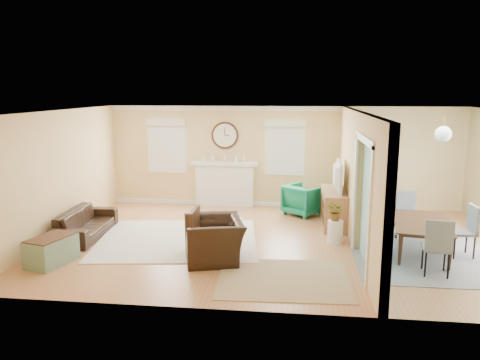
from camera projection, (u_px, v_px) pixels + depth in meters
name	position (u px, v px, depth m)	size (l,w,h in m)	color
floor	(278.00, 243.00, 9.35)	(9.00, 9.00, 0.00)	#B07243
wall_back	(283.00, 157.00, 12.02)	(9.00, 0.02, 2.60)	tan
wall_front	(271.00, 221.00, 6.17)	(9.00, 0.02, 2.60)	tan
wall_left	(60.00, 174.00, 9.61)	(0.02, 6.00, 2.60)	tan
ceiling	(280.00, 111.00, 8.85)	(9.00, 6.00, 0.02)	white
partition	(356.00, 175.00, 9.19)	(0.17, 6.00, 2.60)	tan
fireplace	(225.00, 183.00, 12.21)	(1.70, 0.30, 1.17)	white
wall_clock	(225.00, 135.00, 12.06)	(0.70, 0.07, 0.70)	#412417
window_left	(167.00, 142.00, 12.26)	(1.05, 0.13, 1.42)	white
window_right	(285.00, 144.00, 11.91)	(1.05, 0.13, 1.42)	white
pendant	(443.00, 134.00, 8.59)	(0.30, 0.30, 0.55)	gold
rug_cream	(178.00, 239.00, 9.53)	(3.16, 2.74, 0.02)	#EEE6CA
rug_jute	(284.00, 279.00, 7.53)	(2.11, 1.72, 0.01)	tan
rug_grey	(421.00, 253.00, 8.73)	(2.57, 3.21, 0.01)	slate
sofa	(86.00, 223.00, 9.71)	(1.92, 0.75, 0.56)	black
eames_chair	(214.00, 239.00, 8.35)	(1.16, 1.01, 0.75)	black
green_chair	(303.00, 200.00, 11.39)	(0.79, 0.81, 0.74)	#007A50
trunk	(51.00, 250.00, 8.16)	(0.72, 0.96, 0.49)	gray
credenza	(334.00, 208.00, 10.47)	(0.51, 1.49, 0.80)	#A47B52
tv	(334.00, 176.00, 10.33)	(1.14, 0.15, 0.66)	black
garden_stool	(335.00, 232.00, 9.31)	(0.31, 0.31, 0.45)	white
potted_plant	(336.00, 212.00, 9.24)	(0.33, 0.29, 0.37)	#337F33
dining_table	(423.00, 238.00, 8.67)	(1.73, 0.97, 0.61)	#412417
dining_chair_n	(405.00, 210.00, 9.74)	(0.49, 0.49, 0.92)	slate
dining_chair_s	(437.00, 241.00, 7.62)	(0.48, 0.48, 0.97)	slate
dining_chair_w	(389.00, 225.00, 8.66)	(0.47, 0.47, 0.92)	white
dining_chair_e	(462.00, 227.00, 8.47)	(0.45, 0.45, 0.96)	slate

